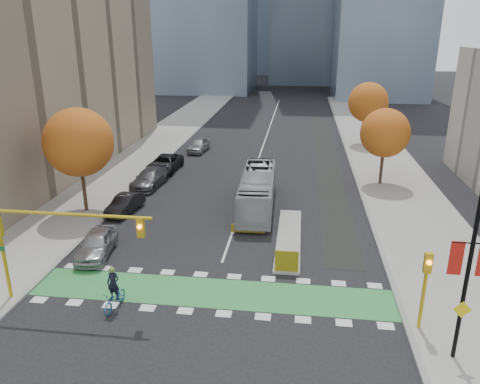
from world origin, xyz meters
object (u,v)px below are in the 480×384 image
(tree_west, at_px, (79,142))
(tree_east_near, at_px, (385,133))
(hazard_board, at_px, (287,261))
(parked_car_e, at_px, (199,145))
(parked_car_d, at_px, (165,163))
(parked_car_a, at_px, (97,244))
(cyclist, at_px, (115,295))
(traffic_signal_west, at_px, (46,233))
(parked_car_c, at_px, (149,178))
(traffic_signal_east, at_px, (426,280))
(parked_car_b, at_px, (125,204))
(banner_lamppost, at_px, (469,265))
(bus, at_px, (257,190))
(tree_east_far, at_px, (368,102))

(tree_west, xyz_separation_m, tree_east_near, (24.00, 10.00, -0.75))
(hazard_board, distance_m, parked_car_e, 29.99)
(parked_car_d, bearing_deg, tree_east_near, -2.57)
(tree_east_near, xyz_separation_m, parked_car_e, (-19.26, 10.00, -4.08))
(hazard_board, height_order, parked_car_a, parked_car_a)
(hazard_board, bearing_deg, parked_car_e, 112.04)
(tree_east_near, relative_size, cyclist, 2.96)
(tree_east_near, height_order, traffic_signal_west, tree_east_near)
(hazard_board, xyz_separation_m, parked_car_c, (-13.00, 14.55, -0.01))
(traffic_signal_west, xyz_separation_m, traffic_signal_east, (18.43, 0.00, -1.30))
(traffic_signal_east, distance_m, parked_car_b, 23.35)
(parked_car_c, relative_size, parked_car_e, 1.18)
(parked_car_e, bearing_deg, traffic_signal_east, -55.81)
(parked_car_b, distance_m, parked_car_e, 19.76)
(banner_lamppost, bearing_deg, hazard_board, 138.21)
(cyclist, bearing_deg, bus, 75.76)
(traffic_signal_east, distance_m, parked_car_a, 19.45)
(tree_east_far, bearing_deg, traffic_signal_west, -117.95)
(tree_east_near, height_order, cyclist, tree_east_near)
(parked_car_c, bearing_deg, parked_car_d, 94.81)
(traffic_signal_east, distance_m, bus, 17.73)
(traffic_signal_east, distance_m, parked_car_d, 31.19)
(tree_west, height_order, parked_car_b, tree_west)
(banner_lamppost, relative_size, parked_car_b, 1.95)
(tree_east_far, distance_m, traffic_signal_west, 43.61)
(tree_east_far, xyz_separation_m, bus, (-11.21, -23.41, -3.73))
(cyclist, bearing_deg, hazard_board, 36.16)
(traffic_signal_west, bearing_deg, tree_east_near, 48.48)
(parked_car_d, xyz_separation_m, parked_car_e, (1.74, 8.25, -0.01))
(traffic_signal_east, bearing_deg, banner_lamppost, -63.39)
(tree_east_far, xyz_separation_m, traffic_signal_west, (-20.43, -38.51, -1.21))
(tree_east_near, xyz_separation_m, parked_car_c, (-21.00, -3.25, -4.08))
(tree_east_far, xyz_separation_m, parked_car_a, (-20.55, -33.00, -4.45))
(parked_car_e, bearing_deg, parked_car_c, -91.96)
(parked_car_d, height_order, parked_car_e, parked_car_d)
(tree_east_near, xyz_separation_m, traffic_signal_east, (-1.50, -22.51, -2.13))
(parked_car_c, bearing_deg, parked_car_a, -81.23)
(banner_lamppost, xyz_separation_m, cyclist, (-16.13, 1.89, -3.81))
(cyclist, bearing_deg, banner_lamppost, 0.34)
(bus, bearing_deg, cyclist, -113.03)
(hazard_board, xyz_separation_m, tree_west, (-16.00, 7.80, 4.82))
(tree_east_far, bearing_deg, parked_car_e, -163.11)
(tree_west, height_order, parked_car_d, tree_west)
(banner_lamppost, relative_size, parked_car_e, 1.80)
(bus, bearing_deg, traffic_signal_east, -60.34)
(tree_east_far, xyz_separation_m, parked_car_d, (-21.50, -14.25, -4.45))
(hazard_board, height_order, tree_east_near, tree_east_near)
(parked_car_a, xyz_separation_m, parked_car_c, (-0.95, 13.75, -0.01))
(traffic_signal_east, distance_m, cyclist, 15.26)
(traffic_signal_west, bearing_deg, parked_car_c, 93.18)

